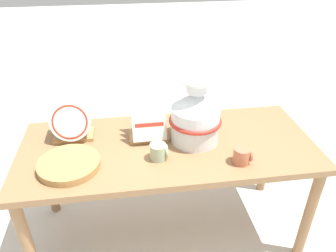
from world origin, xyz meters
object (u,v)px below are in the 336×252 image
object	(u,v)px
dish_rack_square_plates	(149,127)
wicker_charger_stack	(69,164)
ceramic_vase	(195,115)
dish_rack_round_plates	(72,122)
mug_terracotta_glaze	(242,156)
mug_sage_glaze	(159,152)

from	to	relation	value
dish_rack_square_plates	wicker_charger_stack	world-z (taller)	dish_rack_square_plates
ceramic_vase	dish_rack_round_plates	bearing A→B (deg)	170.15
dish_rack_round_plates	dish_rack_square_plates	bearing A→B (deg)	-7.55
dish_rack_round_plates	wicker_charger_stack	bearing A→B (deg)	-89.44
dish_rack_round_plates	dish_rack_square_plates	distance (m)	0.40
dish_rack_square_plates	mug_terracotta_glaze	size ratio (longest dim) A/B	2.38
dish_rack_square_plates	ceramic_vase	bearing A→B (deg)	-13.65
ceramic_vase	mug_terracotta_glaze	distance (m)	0.31
dish_rack_square_plates	wicker_charger_stack	bearing A→B (deg)	-152.74
wicker_charger_stack	mug_terracotta_glaze	distance (m)	0.81
mug_sage_glaze	dish_rack_square_plates	bearing A→B (deg)	99.02
dish_rack_square_plates	mug_terracotta_glaze	xyz separation A→B (m)	(0.42, -0.28, -0.02)
dish_rack_round_plates	wicker_charger_stack	distance (m)	0.27
wicker_charger_stack	mug_sage_glaze	world-z (taller)	mug_sage_glaze
ceramic_vase	dish_rack_round_plates	distance (m)	0.64
wicker_charger_stack	dish_rack_round_plates	bearing A→B (deg)	90.56
dish_rack_square_plates	mug_sage_glaze	bearing A→B (deg)	-80.98
mug_terracotta_glaze	mug_sage_glaze	distance (m)	0.40
ceramic_vase	dish_rack_square_plates	size ratio (longest dim) A/B	1.70
wicker_charger_stack	mug_sage_glaze	size ratio (longest dim) A/B	3.33
ceramic_vase	dish_rack_round_plates	size ratio (longest dim) A/B	1.56
dish_rack_round_plates	mug_terracotta_glaze	distance (m)	0.88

